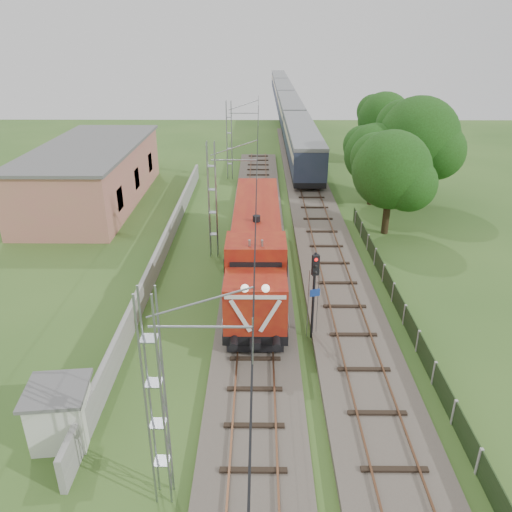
{
  "coord_description": "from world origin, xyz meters",
  "views": [
    {
      "loc": [
        0.19,
        -20.12,
        14.55
      ],
      "look_at": [
        -0.02,
        7.02,
        2.2
      ],
      "focal_mm": 35.0,
      "sensor_mm": 36.0,
      "label": 1
    }
  ],
  "objects_px": {
    "coach_rake": "(286,100)",
    "signal_post": "(315,282)",
    "relay_hut": "(60,413)",
    "locomotive": "(257,244)"
  },
  "relations": [
    {
      "from": "coach_rake",
      "to": "signal_post",
      "type": "relative_size",
      "value": 20.48
    },
    {
      "from": "relay_hut",
      "to": "coach_rake",
      "type": "bearing_deg",
      "value": 81.24
    },
    {
      "from": "locomotive",
      "to": "coach_rake",
      "type": "bearing_deg",
      "value": 85.71
    },
    {
      "from": "signal_post",
      "to": "relay_hut",
      "type": "height_order",
      "value": "signal_post"
    },
    {
      "from": "locomotive",
      "to": "signal_post",
      "type": "bearing_deg",
      "value": -67.44
    },
    {
      "from": "locomotive",
      "to": "signal_post",
      "type": "height_order",
      "value": "locomotive"
    },
    {
      "from": "coach_rake",
      "to": "signal_post",
      "type": "xyz_separation_m",
      "value": [
        -2.11,
        -73.53,
        0.6
      ]
    },
    {
      "from": "coach_rake",
      "to": "locomotive",
      "type": "bearing_deg",
      "value": -94.29
    },
    {
      "from": "coach_rake",
      "to": "relay_hut",
      "type": "xyz_separation_m",
      "value": [
        -12.4,
        -80.49,
        -1.5
      ]
    },
    {
      "from": "signal_post",
      "to": "relay_hut",
      "type": "bearing_deg",
      "value": -145.94
    }
  ]
}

